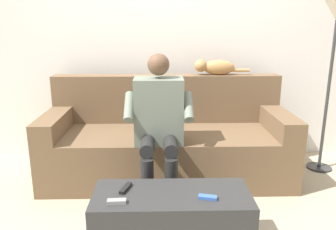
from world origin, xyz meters
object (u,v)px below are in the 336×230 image
object	(u,v)px
remote_black	(126,188)
remote_blue	(208,197)
couch	(167,142)
floor_lamp	(336,28)
coffee_table	(172,222)
cat_on_backrest	(214,67)
person_solo_seated	(159,118)
remote_gray	(117,201)

from	to	relation	value
remote_black	remote_blue	bearing A→B (deg)	92.88
couch	remote_blue	world-z (taller)	couch
remote_blue	floor_lamp	xyz separation A→B (m)	(-1.34, -1.33, 0.98)
coffee_table	cat_on_backrest	world-z (taller)	cat_on_backrest
remote_blue	person_solo_seated	bearing A→B (deg)	-55.54
remote_gray	person_solo_seated	bearing A→B (deg)	-108.75
remote_black	floor_lamp	world-z (taller)	floor_lamp
person_solo_seated	remote_blue	size ratio (longest dim) A/B	10.69
couch	remote_blue	size ratio (longest dim) A/B	20.15
remote_blue	floor_lamp	world-z (taller)	floor_lamp
couch	coffee_table	size ratio (longest dim) A/B	2.29
couch	floor_lamp	xyz separation A→B (m)	(-1.55, -0.08, 1.07)
couch	person_solo_seated	world-z (taller)	person_solo_seated
couch	cat_on_backrest	bearing A→B (deg)	-148.96
couch	person_solo_seated	distance (m)	0.56
couch	remote_gray	world-z (taller)	couch
coffee_table	remote_gray	bearing A→B (deg)	18.93
person_solo_seated	remote_gray	world-z (taller)	person_solo_seated
remote_black	floor_lamp	size ratio (longest dim) A/B	0.08
coffee_table	remote_gray	distance (m)	0.41
coffee_table	remote_black	distance (m)	0.37
couch	remote_black	world-z (taller)	couch
couch	remote_blue	xyz separation A→B (m)	(-0.21, 1.24, 0.09)
couch	coffee_table	xyz separation A→B (m)	(0.00, 1.17, -0.12)
person_solo_seated	cat_on_backrest	world-z (taller)	person_solo_seated
coffee_table	remote_black	size ratio (longest dim) A/B	7.03
person_solo_seated	remote_black	size ratio (longest dim) A/B	8.54
remote_black	floor_lamp	distance (m)	2.40
coffee_table	cat_on_backrest	size ratio (longest dim) A/B	1.79
couch	remote_black	xyz separation A→B (m)	(0.29, 1.12, 0.09)
cat_on_backrest	couch	bearing A→B (deg)	31.04
couch	person_solo_seated	xyz separation A→B (m)	(0.08, 0.42, 0.36)
couch	floor_lamp	bearing A→B (deg)	-176.90
remote_blue	floor_lamp	distance (m)	2.12
remote_blue	remote_black	bearing A→B (deg)	0.63
remote_blue	floor_lamp	size ratio (longest dim) A/B	0.07
couch	floor_lamp	size ratio (longest dim) A/B	1.36
couch	cat_on_backrest	distance (m)	0.88
couch	person_solo_seated	bearing A→B (deg)	79.33
couch	coffee_table	world-z (taller)	couch
cat_on_backrest	person_solo_seated	bearing A→B (deg)	51.83
couch	remote_blue	distance (m)	1.27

